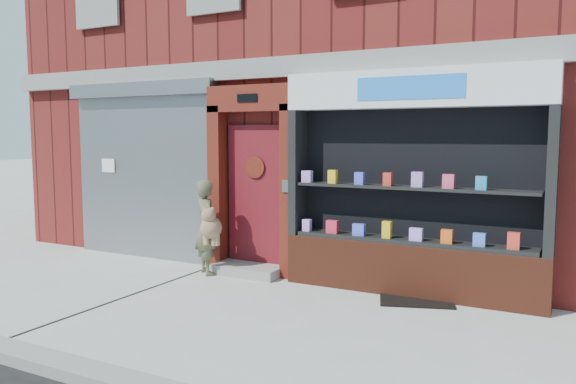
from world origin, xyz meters
The scene contains 8 objects.
ground centered at (0.00, 0.00, 0.00)m, with size 80.00×80.00×0.00m, color #9E9E99.
curb centered at (0.00, -2.15, 0.06)m, with size 60.00×0.30×0.12m, color gray.
building centered at (0.00, 5.99, 4.00)m, with size 12.00×8.16×8.00m.
shutter_bay centered at (-3.00, 1.93, 1.72)m, with size 3.10×0.30×3.04m.
red_door_bay centered at (-0.75, 1.86, 1.46)m, with size 1.52×0.58×2.90m.
pharmacy_bay centered at (1.75, 1.81, 1.37)m, with size 3.50×0.41×3.00m.
woman centered at (-1.31, 1.42, 0.74)m, with size 0.67×0.60×1.46m.
doormat centered at (1.92, 1.55, 0.01)m, with size 0.93×0.65×0.02m, color black.
Camera 1 is at (3.76, -5.52, 2.15)m, focal length 35.00 mm.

